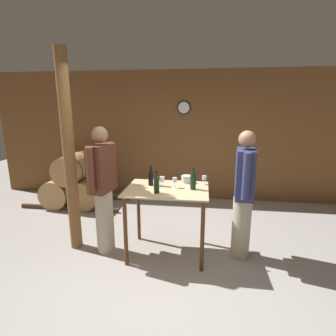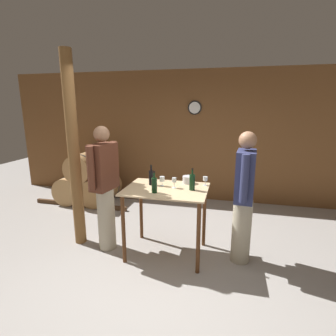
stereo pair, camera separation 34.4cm
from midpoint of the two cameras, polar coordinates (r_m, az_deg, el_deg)
name	(u,v)px [view 2 (the right image)]	position (r m, az deg, el deg)	size (l,w,h in m)	color
ground_plane	(161,271)	(3.45, 1.57, -21.63)	(14.00, 14.00, 0.00)	#9E9993
back_wall	(195,137)	(5.57, 7.63, 6.77)	(8.40, 0.08, 2.70)	brown
barrel_rack	(88,181)	(5.71, -15.41, -2.80)	(1.99, 0.86, 1.07)	#4C331E
tasting_table	(166,201)	(3.47, 2.47, -7.24)	(1.07, 0.79, 0.93)	#D1B284
wooden_post	(74,153)	(3.79, -17.43, 3.18)	(0.16, 0.16, 2.70)	brown
wine_bottle_far_left	(151,177)	(3.53, -0.89, -2.03)	(0.07, 0.07, 0.28)	black
wine_bottle_left	(154,185)	(3.21, 0.06, -3.68)	(0.07, 0.07, 0.27)	black
wine_bottle_center	(192,182)	(3.35, 8.23, -3.00)	(0.07, 0.07, 0.28)	black
wine_glass_near_left	(162,179)	(3.49, 1.52, -2.51)	(0.07, 0.07, 0.13)	silver
wine_glass_near_center	(174,181)	(3.41, 4.24, -2.78)	(0.06, 0.06, 0.14)	silver
wine_glass_near_right	(205,179)	(3.58, 10.86, -2.44)	(0.06, 0.06, 0.12)	silver
ice_bucket	(188,180)	(3.65, 7.06, -2.58)	(0.15, 0.15, 0.10)	silver
person_host	(244,196)	(3.44, 18.98, -5.78)	(0.25, 0.59, 1.69)	#B7AD93
person_visitor_with_scarf	(105,186)	(3.62, -11.03, -3.96)	(0.29, 0.58, 1.73)	#B7AD93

